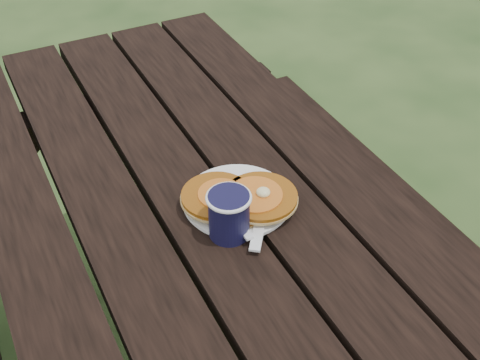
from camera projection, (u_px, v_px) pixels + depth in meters
name	position (u px, v px, depth m)	size (l,w,h in m)	color
plate	(237.00, 201.00, 1.16)	(0.20, 0.20, 0.01)	white
pancake_stack	(240.00, 198.00, 1.13)	(0.21, 0.18, 0.04)	#9C5511
knife	(262.00, 216.00, 1.11)	(0.02, 0.18, 0.01)	white
fork	(236.00, 220.00, 1.10)	(0.03, 0.16, 0.01)	white
coffee_cup	(229.00, 212.00, 1.06)	(0.08, 0.08, 0.09)	black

